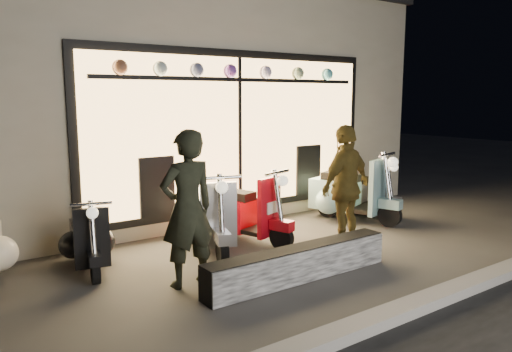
{
  "coord_description": "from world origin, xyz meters",
  "views": [
    {
      "loc": [
        -3.75,
        -4.92,
        2.14
      ],
      "look_at": [
        0.19,
        0.6,
        1.05
      ],
      "focal_mm": 35.0,
      "sensor_mm": 36.0,
      "label": 1
    }
  ],
  "objects_px": {
    "scooter_silver": "(210,217)",
    "woman": "(346,187)",
    "graffiti_barrier": "(299,263)",
    "scooter_red": "(238,212)",
    "man": "(187,209)"
  },
  "relations": [
    {
      "from": "scooter_silver",
      "to": "woman",
      "type": "bearing_deg",
      "value": -16.03
    },
    {
      "from": "graffiti_barrier",
      "to": "scooter_silver",
      "type": "bearing_deg",
      "value": 96.12
    },
    {
      "from": "scooter_silver",
      "to": "woman",
      "type": "xyz_separation_m",
      "value": [
        1.57,
        -1.11,
        0.44
      ]
    },
    {
      "from": "graffiti_barrier",
      "to": "woman",
      "type": "xyz_separation_m",
      "value": [
        1.38,
        0.62,
        0.67
      ]
    },
    {
      "from": "scooter_silver",
      "to": "scooter_red",
      "type": "distance_m",
      "value": 0.51
    },
    {
      "from": "man",
      "to": "woman",
      "type": "distance_m",
      "value": 2.51
    },
    {
      "from": "scooter_silver",
      "to": "scooter_red",
      "type": "bearing_deg",
      "value": 23.92
    },
    {
      "from": "man",
      "to": "scooter_silver",
      "type": "bearing_deg",
      "value": -130.34
    },
    {
      "from": "scooter_silver",
      "to": "scooter_red",
      "type": "xyz_separation_m",
      "value": [
        0.51,
        0.04,
        -0.01
      ]
    },
    {
      "from": "man",
      "to": "woman",
      "type": "xyz_separation_m",
      "value": [
        2.51,
        0.02,
        -0.02
      ]
    },
    {
      "from": "graffiti_barrier",
      "to": "man",
      "type": "relative_size",
      "value": 1.42
    },
    {
      "from": "graffiti_barrier",
      "to": "man",
      "type": "distance_m",
      "value": 1.46
    },
    {
      "from": "graffiti_barrier",
      "to": "scooter_silver",
      "type": "relative_size",
      "value": 1.67
    },
    {
      "from": "man",
      "to": "woman",
      "type": "height_order",
      "value": "man"
    },
    {
      "from": "graffiti_barrier",
      "to": "scooter_red",
      "type": "xyz_separation_m",
      "value": [
        0.32,
        1.77,
        0.23
      ]
    }
  ]
}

